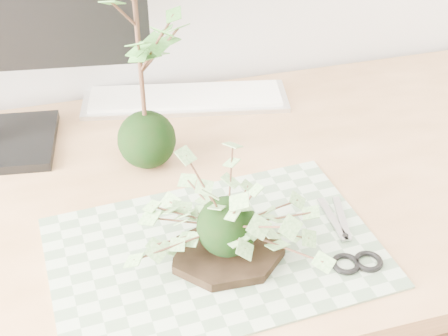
{
  "coord_description": "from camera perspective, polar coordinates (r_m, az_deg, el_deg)",
  "views": [
    {
      "loc": [
        -0.2,
        0.44,
        1.37
      ],
      "look_at": [
        0.0,
        1.14,
        0.84
      ],
      "focal_mm": 50.0,
      "sensor_mm": 36.0,
      "label": 1
    }
  ],
  "objects": [
    {
      "name": "desk",
      "position": [
        1.1,
        0.62,
        -4.97
      ],
      "size": [
        1.6,
        0.7,
        0.74
      ],
      "color": "tan",
      "rests_on": "ground_plane"
    },
    {
      "name": "keyboard",
      "position": [
        1.27,
        -3.55,
        6.38
      ],
      "size": [
        0.43,
        0.2,
        0.02
      ],
      "rotation": [
        0.0,
        0.0,
        -0.2
      ],
      "color": "silver",
      "rests_on": "desk"
    },
    {
      "name": "scissors",
      "position": [
        0.92,
        11.83,
        -7.51
      ],
      "size": [
        0.08,
        0.17,
        0.01
      ],
      "rotation": [
        0.0,
        0.0,
        -0.13
      ],
      "color": "#949494",
      "rests_on": "cutting_mat"
    },
    {
      "name": "ivy_kokedama",
      "position": [
        0.84,
        0.31,
        -3.3
      ],
      "size": [
        0.29,
        0.29,
        0.17
      ],
      "rotation": [
        0.0,
        0.0,
        -0.26
      ],
      "color": "black",
      "rests_on": "stone_dish"
    },
    {
      "name": "maple_kokedama",
      "position": [
        0.96,
        -8.16,
        14.76
      ],
      "size": [
        0.27,
        0.27,
        0.42
      ],
      "rotation": [
        0.0,
        0.0,
        0.22
      ],
      "color": "black",
      "rests_on": "desk"
    },
    {
      "name": "cutting_mat",
      "position": [
        0.91,
        -0.84,
        -7.65
      ],
      "size": [
        0.49,
        0.34,
        0.0
      ],
      "primitive_type": "cube",
      "rotation": [
        0.0,
        0.0,
        0.06
      ],
      "color": "#587356",
      "rests_on": "desk"
    },
    {
      "name": "stone_dish",
      "position": [
        0.9,
        0.29,
        -7.78
      ],
      "size": [
        0.18,
        0.18,
        0.01
      ],
      "primitive_type": "cylinder",
      "rotation": [
        0.0,
        0.0,
        -0.04
      ],
      "color": "black",
      "rests_on": "cutting_mat"
    }
  ]
}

